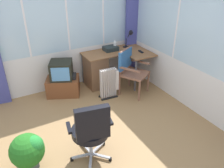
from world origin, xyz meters
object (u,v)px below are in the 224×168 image
paper_tray (111,48)px  wooden_armchair (129,66)px  spray_bottle (115,45)px  office_chair (91,130)px  desk (99,68)px  space_heater (109,83)px  tv_on_stand (63,80)px  tv_remote (141,52)px  desk_lamp (130,36)px  potted_plant (28,151)px

paper_tray → wooden_armchair: size_ratio=0.32×
spray_bottle → office_chair: office_chair is taller
desk → wooden_armchair: size_ratio=1.47×
office_chair → space_heater: (1.00, 1.35, -0.23)m
spray_bottle → tv_on_stand: bearing=-176.4°
wooden_armchair → space_heater: wooden_armchair is taller
desk → office_chair: size_ratio=1.43×
tv_remote → wooden_armchair: size_ratio=0.16×
paper_tray → tv_on_stand: paper_tray is taller
office_chair → tv_remote: bearing=40.0°
paper_tray → spray_bottle: bearing=6.5°
desk → desk_lamp: bearing=2.9°
wooden_armchair → office_chair: 1.99m
tv_remote → wooden_armchair: bearing=-147.4°
spray_bottle → space_heater: size_ratio=0.35×
desk_lamp → tv_on_stand: desk_lamp is taller
desk → tv_on_stand: same height
desk_lamp → spray_bottle: 0.40m
paper_tray → desk_lamp: bearing=-4.2°
desk_lamp → potted_plant: size_ratio=0.74×
spray_bottle → space_heater: spray_bottle is taller
tv_remote → spray_bottle: size_ratio=0.69×
paper_tray → wooden_armchair: bearing=-83.3°
desk_lamp → potted_plant: 3.20m
spray_bottle → tv_on_stand: spray_bottle is taller
tv_on_stand → potted_plant: tv_on_stand is taller
office_chair → space_heater: bearing=53.4°
tv_remote → wooden_armchair: 0.52m
space_heater → spray_bottle: bearing=53.0°
desk → space_heater: desk is taller
office_chair → spray_bottle: bearing=53.3°
wooden_armchair → office_chair: office_chair is taller
desk → space_heater: size_ratio=2.19×
tv_remote → tv_on_stand: (-1.66, 0.33, -0.41)m
paper_tray → wooden_armchair: 0.66m
tv_on_stand → space_heater: (0.77, -0.57, -0.00)m
spray_bottle → wooden_armchair: spray_bottle is taller
desk → spray_bottle: (0.44, 0.09, 0.43)m
desk → wooden_armchair: bearing=-54.1°
tv_remote → desk: bearing=163.6°
desk_lamp → tv_on_stand: (-1.62, -0.03, -0.66)m
tv_on_stand → space_heater: bearing=-36.7°
tv_remote → spray_bottle: (-0.40, 0.41, 0.09)m
desk_lamp → space_heater: (-0.86, -0.60, -0.67)m
desk → space_heater: bearing=-95.2°
paper_tray → space_heater: 0.87m
tv_remote → office_chair: office_chair is taller
space_heater → desk_lamp: bearing=35.1°
office_chair → space_heater: size_ratio=1.53×
spray_bottle → space_heater: bearing=-127.0°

